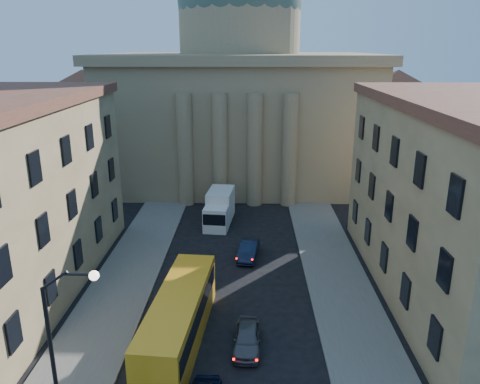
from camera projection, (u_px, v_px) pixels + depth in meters
The scene contains 9 objects.
sidewalk_left at pixel (104, 319), 32.07m from camera, with size 5.00×60.00×0.15m, color #615E59.
sidewalk_right at pixel (353, 321), 31.74m from camera, with size 5.00×60.00×0.15m, color #615E59.
church at pixel (240, 92), 64.13m from camera, with size 68.02×28.76×36.60m.
building_right at pixel (469, 201), 33.19m from camera, with size 11.60×26.60×14.70m.
street_lamp at pixel (62, 342), 20.94m from camera, with size 2.62×0.44×8.83m.
car_right_far at pixel (247, 338), 28.88m from camera, with size 1.68×4.18×1.42m, color #505155.
car_right_distant at pixel (249, 250), 41.34m from camera, with size 1.53×4.38×1.44m, color black.
city_bus at pixel (179, 317), 29.14m from camera, with size 3.66×11.97×3.32m.
box_truck at pixel (219, 209), 49.07m from camera, with size 3.05×6.43×3.41m.
Camera 1 is at (1.40, -9.81, 17.95)m, focal length 35.00 mm.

